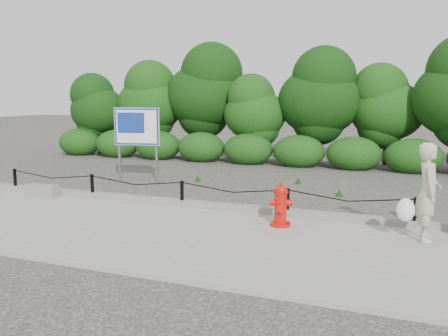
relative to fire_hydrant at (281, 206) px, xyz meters
name	(u,v)px	position (x,y,z in m)	size (l,w,h in m)	color
ground	(182,209)	(-2.55, 0.82, -0.48)	(90.00, 90.00, 0.00)	#2D2B28
sidewalk	(136,230)	(-2.55, -1.18, -0.44)	(14.00, 4.00, 0.08)	gray
curb	(183,203)	(-2.55, 0.87, -0.33)	(14.00, 0.22, 0.14)	slate
chain_barrier	(182,190)	(-2.55, 0.82, -0.03)	(10.06, 0.06, 0.60)	black
treeline	(297,98)	(-1.93, 9.81, 2.05)	(20.12, 3.80, 4.76)	black
fire_hydrant	(281,206)	(0.00, 0.00, 0.00)	(0.49, 0.50, 0.85)	red
pedestrian	(427,193)	(2.60, 0.02, 0.44)	(0.73, 0.66, 1.74)	#BFB5A4
concrete_block	(42,190)	(-6.43, 0.57, -0.26)	(0.87, 0.30, 0.28)	gray
advertising_sign	(137,130)	(-5.43, 3.57, 1.11)	(1.40, 0.37, 2.26)	slate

